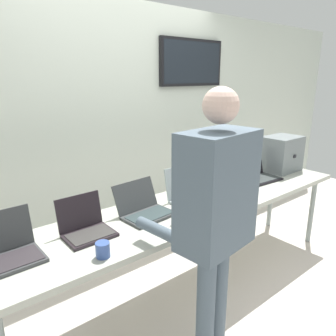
{
  "coord_description": "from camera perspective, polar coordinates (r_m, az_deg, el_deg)",
  "views": [
    {
      "loc": [
        -1.67,
        -1.71,
        1.74
      ],
      "look_at": [
        -0.17,
        0.12,
        1.06
      ],
      "focal_mm": 34.1,
      "sensor_mm": 36.0,
      "label": 1
    }
  ],
  "objects": [
    {
      "name": "laptop_station_2",
      "position": [
        2.35,
        -4.33,
        -7.13
      ],
      "size": [
        0.38,
        0.35,
        0.23
      ],
      "color": "#373A3B",
      "rests_on": "workbench"
    },
    {
      "name": "ground",
      "position": [
        2.97,
        4.31,
        -20.31
      ],
      "size": [
        8.0,
        8.0,
        0.04
      ],
      "primitive_type": "cube",
      "color": "beige"
    },
    {
      "name": "laptop_station_4",
      "position": [
        2.94,
        10.08,
        -2.46
      ],
      "size": [
        0.36,
        0.4,
        0.24
      ],
      "color": "#20272B",
      "rests_on": "workbench"
    },
    {
      "name": "laptop_station_1",
      "position": [
        2.14,
        -14.5,
        -10.02
      ],
      "size": [
        0.3,
        0.27,
        0.24
      ],
      "color": "black",
      "rests_on": "workbench"
    },
    {
      "name": "laptop_station_3",
      "position": [
        2.59,
        3.78,
        -4.65
      ],
      "size": [
        0.32,
        0.31,
        0.27
      ],
      "color": "#AAB7B9",
      "rests_on": "workbench"
    },
    {
      "name": "workbench",
      "position": [
        2.6,
        4.65,
        -7.2
      ],
      "size": [
        3.23,
        0.7,
        0.76
      ],
      "color": "#ACAFA1",
      "rests_on": "ground"
    },
    {
      "name": "laptop_station_5",
      "position": [
        3.27,
        15.52,
        -0.81
      ],
      "size": [
        0.39,
        0.35,
        0.26
      ],
      "color": "black",
      "rests_on": "workbench"
    },
    {
      "name": "equipment_box",
      "position": [
        3.61,
        19.58,
        2.44
      ],
      "size": [
        0.41,
        0.31,
        0.37
      ],
      "color": "slate",
      "rests_on": "workbench"
    },
    {
      "name": "laptop_station_0",
      "position": [
        2.02,
        -27.11,
        -12.95
      ],
      "size": [
        0.36,
        0.3,
        0.25
      ],
      "color": "#383A3C",
      "rests_on": "workbench"
    },
    {
      "name": "coffee_mug",
      "position": [
        1.88,
        -11.58,
        -14.12
      ],
      "size": [
        0.08,
        0.08,
        0.09
      ],
      "color": "#344E92",
      "rests_on": "workbench"
    },
    {
      "name": "back_wall",
      "position": [
        3.35,
        -8.43,
        7.4
      ],
      "size": [
        8.0,
        0.11,
        2.45
      ],
      "color": "silver",
      "rests_on": "ground"
    },
    {
      "name": "person",
      "position": [
        1.79,
        8.35,
        -7.6
      ],
      "size": [
        0.48,
        0.62,
        1.69
      ],
      "color": "#4F5E6B",
      "rests_on": "ground"
    }
  ]
}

